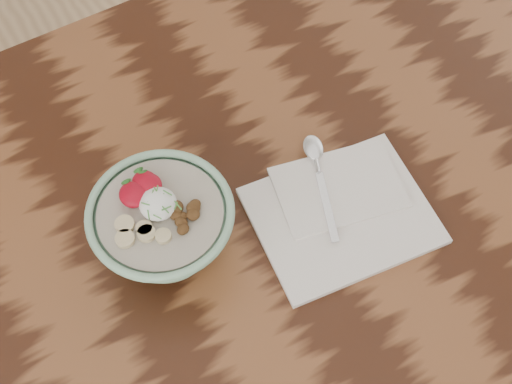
{
  "coord_description": "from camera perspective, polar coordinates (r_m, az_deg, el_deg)",
  "views": [
    {
      "loc": [
        -25.46,
        -44.13,
        163.7
      ],
      "look_at": [
        -2.73,
        -4.72,
        86.22
      ],
      "focal_mm": 50.0,
      "sensor_mm": 36.0,
      "label": 1
    }
  ],
  "objects": [
    {
      "name": "table",
      "position": [
        1.1,
        0.01,
        -2.95
      ],
      "size": [
        160.0,
        90.0,
        75.0
      ],
      "color": "#33180C",
      "rests_on": "ground"
    },
    {
      "name": "breakfast_bowl",
      "position": [
        0.94,
        -7.45,
        -2.76
      ],
      "size": [
        18.95,
        18.95,
        12.46
      ],
      "rotation": [
        0.0,
        0.0,
        -0.23
      ],
      "color": "#87B695",
      "rests_on": "table"
    },
    {
      "name": "spoon",
      "position": [
        1.04,
        4.86,
        2.42
      ],
      "size": [
        8.25,
        17.37,
        0.93
      ],
      "rotation": [
        0.0,
        0.0,
        -0.36
      ],
      "color": "silver",
      "rests_on": "napkin"
    },
    {
      "name": "napkin",
      "position": [
        1.01,
        6.82,
        -1.4
      ],
      "size": [
        26.26,
        22.63,
        1.49
      ],
      "rotation": [
        0.0,
        0.0,
        -0.11
      ],
      "color": "white",
      "rests_on": "table"
    }
  ]
}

